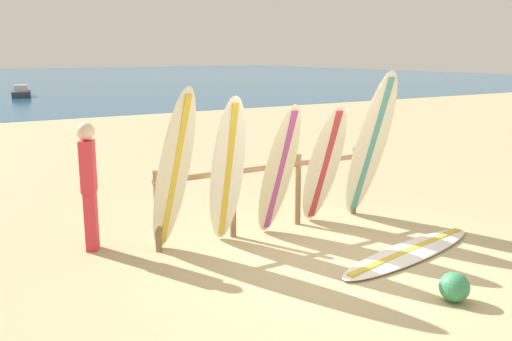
{
  "coord_description": "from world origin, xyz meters",
  "views": [
    {
      "loc": [
        -4.38,
        -4.94,
        2.62
      ],
      "look_at": [
        -0.04,
        2.05,
        0.87
      ],
      "focal_mm": 38.83,
      "sensor_mm": 36.0,
      "label": 1
    }
  ],
  "objects_px": {
    "surfboard_leaning_left": "(227,172)",
    "beach_ball": "(454,287)",
    "surfboard_rack": "(267,184)",
    "beachgoer_standing": "(89,181)",
    "surfboard_leaning_far_left": "(174,173)",
    "surfboard_leaning_center_left": "(279,171)",
    "small_boat_offshore": "(21,93)",
    "surfboard_leaning_center_right": "(370,147)",
    "surfboard_lying_on_sand": "(410,252)",
    "surfboard_leaning_center": "(324,166)"
  },
  "relations": [
    {
      "from": "surfboard_leaning_left",
      "to": "beach_ball",
      "type": "xyz_separation_m",
      "value": [
        1.21,
        -2.81,
        -0.89
      ]
    },
    {
      "from": "surfboard_rack",
      "to": "beachgoer_standing",
      "type": "distance_m",
      "value": 2.53
    },
    {
      "from": "surfboard_rack",
      "to": "surfboard_leaning_left",
      "type": "bearing_deg",
      "value": -159.97
    },
    {
      "from": "surfboard_leaning_far_left",
      "to": "surfboard_leaning_center_left",
      "type": "bearing_deg",
      "value": -2.39
    },
    {
      "from": "surfboard_rack",
      "to": "beach_ball",
      "type": "relative_size",
      "value": 10.91
    },
    {
      "from": "surfboard_leaning_center_left",
      "to": "small_boat_offshore",
      "type": "relative_size",
      "value": 0.72
    },
    {
      "from": "surfboard_leaning_center_right",
      "to": "surfboard_lying_on_sand",
      "type": "xyz_separation_m",
      "value": [
        -0.56,
        -1.42,
        -1.16
      ]
    },
    {
      "from": "surfboard_rack",
      "to": "surfboard_lying_on_sand",
      "type": "bearing_deg",
      "value": -60.4
    },
    {
      "from": "surfboard_lying_on_sand",
      "to": "beach_ball",
      "type": "relative_size",
      "value": 8.72
    },
    {
      "from": "surfboard_leaning_left",
      "to": "surfboard_lying_on_sand",
      "type": "distance_m",
      "value": 2.65
    },
    {
      "from": "surfboard_leaning_center_left",
      "to": "beach_ball",
      "type": "height_order",
      "value": "surfboard_leaning_center_left"
    },
    {
      "from": "surfboard_lying_on_sand",
      "to": "small_boat_offshore",
      "type": "distance_m",
      "value": 31.51
    },
    {
      "from": "surfboard_leaning_center_right",
      "to": "small_boat_offshore",
      "type": "height_order",
      "value": "surfboard_leaning_center_right"
    },
    {
      "from": "surfboard_leaning_center_right",
      "to": "beachgoer_standing",
      "type": "relative_size",
      "value": 1.38
    },
    {
      "from": "surfboard_leaning_far_left",
      "to": "beach_ball",
      "type": "xyz_separation_m",
      "value": [
        1.99,
        -2.82,
        -0.96
      ]
    },
    {
      "from": "surfboard_leaning_far_left",
      "to": "beachgoer_standing",
      "type": "height_order",
      "value": "surfboard_leaning_far_left"
    },
    {
      "from": "surfboard_leaning_center",
      "to": "beach_ball",
      "type": "xyz_separation_m",
      "value": [
        -0.45,
        -2.82,
        -0.79
      ]
    },
    {
      "from": "surfboard_leaning_center_right",
      "to": "surfboard_lying_on_sand",
      "type": "height_order",
      "value": "surfboard_leaning_center_right"
    },
    {
      "from": "surfboard_leaning_center",
      "to": "beachgoer_standing",
      "type": "xyz_separation_m",
      "value": [
        -3.3,
        0.83,
        -0.0
      ]
    },
    {
      "from": "surfboard_leaning_far_left",
      "to": "surfboard_leaning_center_left",
      "type": "relative_size",
      "value": 1.15
    },
    {
      "from": "surfboard_leaning_far_left",
      "to": "surfboard_lying_on_sand",
      "type": "height_order",
      "value": "surfboard_leaning_far_left"
    },
    {
      "from": "surfboard_leaning_far_left",
      "to": "beachgoer_standing",
      "type": "bearing_deg",
      "value": 136.06
    },
    {
      "from": "small_boat_offshore",
      "to": "beach_ball",
      "type": "xyz_separation_m",
      "value": [
        -1.01,
        -32.75,
        -0.09
      ]
    },
    {
      "from": "beachgoer_standing",
      "to": "small_boat_offshore",
      "type": "height_order",
      "value": "beachgoer_standing"
    },
    {
      "from": "surfboard_leaning_center_right",
      "to": "surfboard_lying_on_sand",
      "type": "bearing_deg",
      "value": -111.63
    },
    {
      "from": "beach_ball",
      "to": "beachgoer_standing",
      "type": "bearing_deg",
      "value": 127.94
    },
    {
      "from": "surfboard_rack",
      "to": "beach_ball",
      "type": "xyz_separation_m",
      "value": [
        0.39,
        -3.11,
        -0.55
      ]
    },
    {
      "from": "surfboard_leaning_left",
      "to": "surfboard_leaning_center",
      "type": "distance_m",
      "value": 1.67
    },
    {
      "from": "surfboard_leaning_center_left",
      "to": "surfboard_leaning_center_right",
      "type": "relative_size",
      "value": 0.82
    },
    {
      "from": "surfboard_leaning_center_left",
      "to": "surfboard_leaning_center",
      "type": "relative_size",
      "value": 1.03
    },
    {
      "from": "surfboard_leaning_center_left",
      "to": "beach_ball",
      "type": "bearing_deg",
      "value": -81.56
    },
    {
      "from": "surfboard_rack",
      "to": "surfboard_leaning_far_left",
      "type": "distance_m",
      "value": 1.68
    },
    {
      "from": "surfboard_leaning_center",
      "to": "surfboard_lying_on_sand",
      "type": "height_order",
      "value": "surfboard_leaning_center"
    },
    {
      "from": "surfboard_leaning_far_left",
      "to": "surfboard_lying_on_sand",
      "type": "relative_size",
      "value": 0.79
    },
    {
      "from": "surfboard_leaning_left",
      "to": "beachgoer_standing",
      "type": "height_order",
      "value": "surfboard_leaning_left"
    },
    {
      "from": "surfboard_leaning_center_right",
      "to": "small_boat_offshore",
      "type": "bearing_deg",
      "value": 90.44
    },
    {
      "from": "surfboard_leaning_left",
      "to": "surfboard_leaning_center_left",
      "type": "distance_m",
      "value": 0.81
    },
    {
      "from": "surfboard_leaning_center",
      "to": "surfboard_leaning_left",
      "type": "bearing_deg",
      "value": -179.55
    },
    {
      "from": "surfboard_lying_on_sand",
      "to": "small_boat_offshore",
      "type": "relative_size",
      "value": 1.04
    },
    {
      "from": "beachgoer_standing",
      "to": "surfboard_leaning_center_left",
      "type": "bearing_deg",
      "value": -20.14
    },
    {
      "from": "surfboard_lying_on_sand",
      "to": "beachgoer_standing",
      "type": "bearing_deg",
      "value": 145.65
    },
    {
      "from": "surfboard_leaning_left",
      "to": "small_boat_offshore",
      "type": "xyz_separation_m",
      "value": [
        2.22,
        29.94,
        -0.8
      ]
    },
    {
      "from": "surfboard_rack",
      "to": "small_boat_offshore",
      "type": "distance_m",
      "value": 29.68
    },
    {
      "from": "surfboard_leaning_center",
      "to": "surfboard_lying_on_sand",
      "type": "distance_m",
      "value": 1.84
    },
    {
      "from": "surfboard_rack",
      "to": "surfboard_leaning_far_left",
      "type": "height_order",
      "value": "surfboard_leaning_far_left"
    },
    {
      "from": "surfboard_rack",
      "to": "surfboard_leaning_center_left",
      "type": "xyz_separation_m",
      "value": [
        -0.02,
        -0.35,
        0.27
      ]
    },
    {
      "from": "surfboard_leaning_left",
      "to": "surfboard_lying_on_sand",
      "type": "xyz_separation_m",
      "value": [
        1.89,
        -1.56,
        -1.02
      ]
    },
    {
      "from": "surfboard_rack",
      "to": "surfboard_leaning_center_right",
      "type": "xyz_separation_m",
      "value": [
        1.62,
        -0.44,
        0.48
      ]
    },
    {
      "from": "surfboard_leaning_left",
      "to": "surfboard_leaning_center",
      "type": "height_order",
      "value": "surfboard_leaning_left"
    },
    {
      "from": "beachgoer_standing",
      "to": "surfboard_lying_on_sand",
      "type": "bearing_deg",
      "value": -34.35
    }
  ]
}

